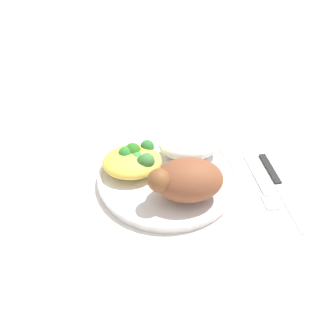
# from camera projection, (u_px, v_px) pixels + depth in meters

# --- Properties ---
(ground_plane) EXTENTS (2.00, 2.00, 0.00)m
(ground_plane) POSITION_uv_depth(u_px,v_px,m) (168.00, 180.00, 0.66)
(ground_plane) COLOR silver
(plate) EXTENTS (0.25, 0.25, 0.02)m
(plate) POSITION_uv_depth(u_px,v_px,m) (168.00, 176.00, 0.65)
(plate) COLOR white
(plate) RESTS_ON ground_plane
(roasted_chicken) EXTENTS (0.12, 0.08, 0.07)m
(roasted_chicken) POSITION_uv_depth(u_px,v_px,m) (186.00, 180.00, 0.58)
(roasted_chicken) COLOR brown
(roasted_chicken) RESTS_ON plate
(rice_pile) EXTENTS (0.11, 0.07, 0.04)m
(rice_pile) POSITION_uv_depth(u_px,v_px,m) (189.00, 146.00, 0.67)
(rice_pile) COLOR white
(rice_pile) RESTS_ON plate
(mac_cheese_with_broccoli) EXTENTS (0.10, 0.09, 0.04)m
(mac_cheese_with_broccoli) POSITION_uv_depth(u_px,v_px,m) (134.00, 160.00, 0.64)
(mac_cheese_with_broccoli) COLOR #E9C448
(mac_cheese_with_broccoli) RESTS_ON plate
(fork) EXTENTS (0.03, 0.14, 0.01)m
(fork) POSITION_uv_depth(u_px,v_px,m) (260.00, 183.00, 0.65)
(fork) COLOR #B2B2B7
(fork) RESTS_ON ground_plane
(knife) EXTENTS (0.04, 0.19, 0.01)m
(knife) POSITION_uv_depth(u_px,v_px,m) (278.00, 183.00, 0.65)
(knife) COLOR black
(knife) RESTS_ON ground_plane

